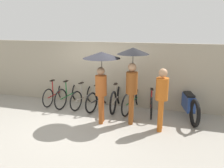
% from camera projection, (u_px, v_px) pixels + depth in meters
% --- Properties ---
extents(ground_plane, '(30.00, 30.00, 0.00)m').
position_uv_depth(ground_plane, '(84.00, 125.00, 6.18)').
color(ground_plane, gray).
extents(back_wall, '(12.55, 0.12, 2.19)m').
position_uv_depth(back_wall, '(103.00, 74.00, 7.58)').
color(back_wall, gray).
rests_on(back_wall, ground).
extents(parked_bicycle_0, '(0.44, 1.65, 1.07)m').
position_uv_depth(parked_bicycle_0, '(56.00, 93.00, 7.91)').
color(parked_bicycle_0, black).
rests_on(parked_bicycle_0, ground).
extents(parked_bicycle_1, '(0.44, 1.76, 1.02)m').
position_uv_depth(parked_bicycle_1, '(70.00, 94.00, 7.70)').
color(parked_bicycle_1, black).
rests_on(parked_bicycle_1, ground).
extents(parked_bicycle_2, '(0.49, 1.62, 1.07)m').
position_uv_depth(parked_bicycle_2, '(85.00, 96.00, 7.55)').
color(parked_bicycle_2, black).
rests_on(parked_bicycle_2, ground).
extents(parked_bicycle_3, '(0.54, 1.69, 1.08)m').
position_uv_depth(parked_bicycle_3, '(100.00, 98.00, 7.38)').
color(parked_bicycle_3, black).
rests_on(parked_bicycle_3, ground).
extents(parked_bicycle_4, '(0.44, 1.75, 1.05)m').
position_uv_depth(parked_bicycle_4, '(117.00, 98.00, 7.28)').
color(parked_bicycle_4, black).
rests_on(parked_bicycle_4, ground).
extents(parked_bicycle_5, '(0.57, 1.79, 1.07)m').
position_uv_depth(parked_bicycle_5, '(134.00, 99.00, 7.13)').
color(parked_bicycle_5, black).
rests_on(parked_bicycle_5, ground).
extents(parked_bicycle_6, '(0.44, 1.68, 1.10)m').
position_uv_depth(parked_bicycle_6, '(151.00, 102.00, 6.96)').
color(parked_bicycle_6, black).
rests_on(parked_bicycle_6, ground).
extents(pedestrian_leading, '(1.04, 1.04, 2.02)m').
position_uv_depth(pedestrian_leading, '(101.00, 67.00, 6.00)').
color(pedestrian_leading, '#9E4C1E').
rests_on(pedestrian_leading, ground).
extents(pedestrian_center, '(0.89, 0.89, 2.14)m').
position_uv_depth(pedestrian_center, '(132.00, 67.00, 5.96)').
color(pedestrian_center, brown).
rests_on(pedestrian_center, ground).
extents(pedestrian_trailing, '(0.32, 0.32, 1.68)m').
position_uv_depth(pedestrian_trailing, '(162.00, 95.00, 5.61)').
color(pedestrian_trailing, '#B25619').
rests_on(pedestrian_trailing, ground).
extents(motorcycle, '(0.68, 2.09, 0.95)m').
position_uv_depth(motorcycle, '(188.00, 103.00, 6.62)').
color(motorcycle, black).
rests_on(motorcycle, ground).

